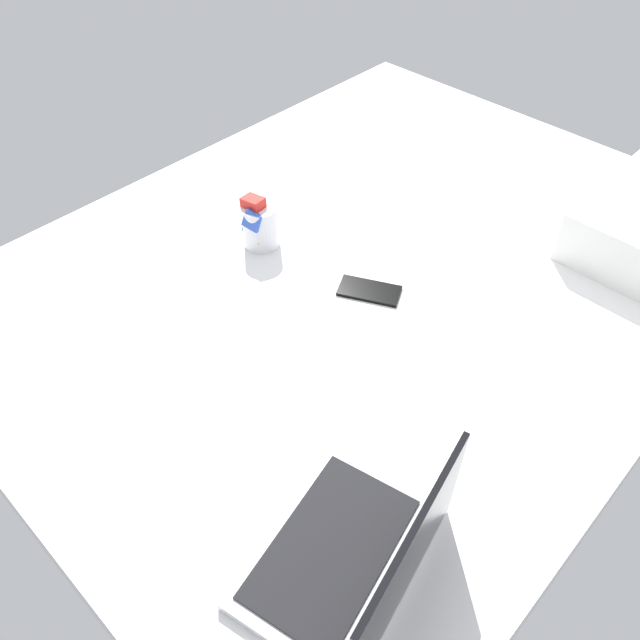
# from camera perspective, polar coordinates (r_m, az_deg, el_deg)

# --- Properties ---
(bed_mattress) EXTENTS (1.80, 1.40, 0.18)m
(bed_mattress) POSITION_cam_1_polar(r_m,az_deg,el_deg) (1.60, 4.30, 2.54)
(bed_mattress) COLOR white
(bed_mattress) RESTS_ON ground
(laptop) EXTENTS (0.37, 0.29, 0.23)m
(laptop) POSITION_cam_1_polar(r_m,az_deg,el_deg) (1.04, 3.32, -20.25)
(laptop) COLOR #B7BABC
(laptop) RESTS_ON bed_mattress
(snack_cup) EXTENTS (0.10, 0.09, 0.14)m
(snack_cup) POSITION_cam_1_polar(r_m,az_deg,el_deg) (1.57, -5.41, 8.51)
(snack_cup) COLOR silver
(snack_cup) RESTS_ON bed_mattress
(cell_phone) EXTENTS (0.12, 0.16, 0.01)m
(cell_phone) POSITION_cam_1_polar(r_m,az_deg,el_deg) (1.46, 4.42, 2.61)
(cell_phone) COLOR black
(cell_phone) RESTS_ON bed_mattress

